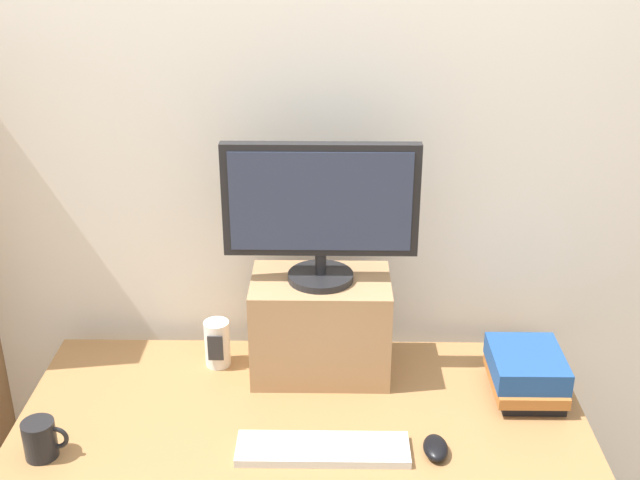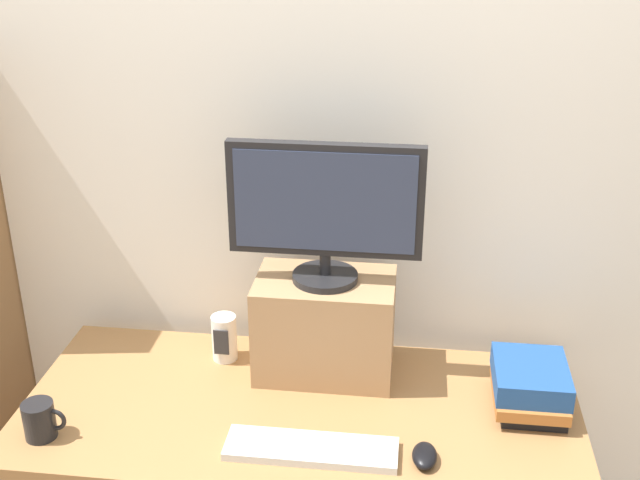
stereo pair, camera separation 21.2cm
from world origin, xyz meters
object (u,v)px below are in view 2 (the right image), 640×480
desk (300,428)px  coffee_mug (40,420)px  book_stack (530,386)px  keyboard (311,449)px  riser_box (325,325)px  desk_speaker (224,338)px  computer_monitor (325,208)px  computer_mouse (425,456)px

desk → coffee_mug: coffee_mug is taller
book_stack → coffee_mug: (-1.30, -0.30, -0.02)m
keyboard → coffee_mug: (-0.72, -0.02, 0.04)m
riser_box → desk_speaker: (-0.31, 0.02, -0.08)m
desk_speaker → book_stack: bearing=-8.8°
coffee_mug → keyboard: bearing=1.8°
desk → coffee_mug: size_ratio=13.39×
computer_monitor → computer_mouse: bearing=-52.2°
riser_box → coffee_mug: size_ratio=3.45×
computer_mouse → keyboard: bearing=-179.8°
computer_mouse → riser_box: bearing=127.7°
riser_box → computer_mouse: (0.30, -0.39, -0.13)m
desk_speaker → coffee_mug: bearing=-132.1°
computer_monitor → computer_mouse: computer_monitor is taller
desk → keyboard: size_ratio=3.50×
computer_monitor → coffee_mug: computer_monitor is taller
desk → book_stack: book_stack is taller
coffee_mug → desk_speaker: 0.59m
computer_monitor → desk_speaker: computer_monitor is taller
keyboard → book_stack: book_stack is taller
computer_monitor → keyboard: (0.01, -0.39, -0.51)m
book_stack → desk_speaker: 0.91m
desk_speaker → keyboard: bearing=-51.9°
keyboard → desk: bearing=106.7°
coffee_mug → desk: bearing=18.2°
computer_monitor → desk_speaker: bearing=175.7°
riser_box → book_stack: 0.61m
riser_box → computer_monitor: 0.37m
computer_mouse → coffee_mug: bearing=-178.7°
computer_monitor → book_stack: computer_monitor is taller
computer_mouse → coffee_mug: coffee_mug is taller
desk → desk_speaker: size_ratio=10.71×
book_stack → desk: bearing=-172.9°
computer_mouse → desk_speaker: desk_speaker is taller
computer_monitor → book_stack: size_ratio=2.18×
keyboard → computer_monitor: bearing=91.6°
desk → computer_monitor: bearing=76.4°
keyboard → coffee_mug: coffee_mug is taller
desk → computer_mouse: bearing=-29.0°
desk → riser_box: riser_box is taller
desk → coffee_mug: (-0.66, -0.22, 0.13)m
desk → book_stack: 0.66m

